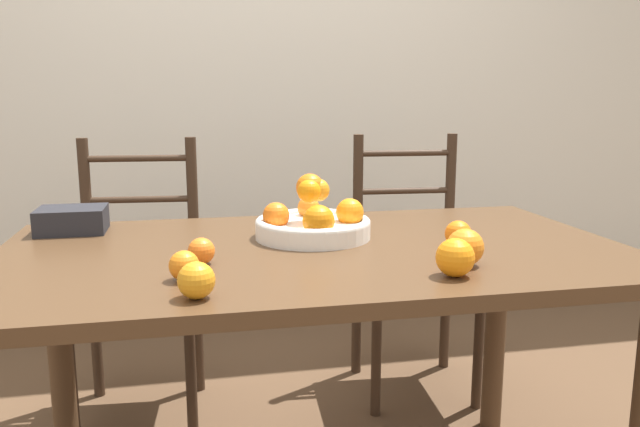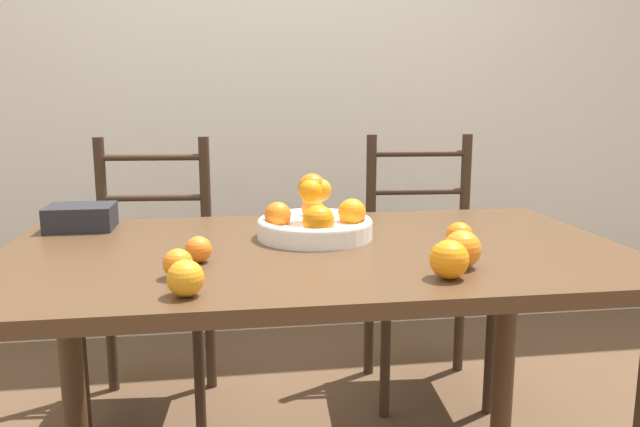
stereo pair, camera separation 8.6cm
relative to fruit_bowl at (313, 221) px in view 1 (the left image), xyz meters
The scene contains 12 objects.
wall_back 1.45m from the fruit_bowl, 90.56° to the left, with size 8.00×0.06×2.60m.
dining_table 0.18m from the fruit_bowl, 97.67° to the right, with size 1.55×0.88×0.76m.
fruit_bowl is the anchor object (origin of this frame).
orange_loose_0 0.43m from the fruit_bowl, 50.36° to the right, with size 0.08×0.08×0.08m.
orange_loose_1 0.37m from the fruit_bowl, 26.74° to the right, with size 0.07×0.07×0.07m.
orange_loose_2 0.46m from the fruit_bowl, 61.88° to the right, with size 0.08×0.08×0.08m.
orange_loose_3 0.36m from the fruit_bowl, 145.43° to the right, with size 0.06×0.06×0.06m.
orange_loose_4 0.54m from the fruit_bowl, 124.75° to the right, with size 0.07×0.07×0.07m.
orange_loose_5 0.46m from the fruit_bowl, 135.83° to the right, with size 0.06×0.06×0.06m.
chair_left 0.88m from the fruit_bowl, 129.03° to the left, with size 0.45×0.43×0.99m.
chair_right 0.88m from the fruit_bowl, 50.66° to the left, with size 0.45×0.43×0.99m.
book_stack 0.67m from the fruit_bowl, 161.93° to the left, with size 0.18×0.14×0.07m.
Camera 1 is at (-0.30, -1.48, 1.14)m, focal length 35.00 mm.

